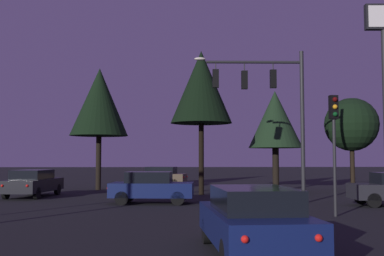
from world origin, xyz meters
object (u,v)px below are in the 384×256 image
(car_nearside_lane, at_px, (253,220))
(car_crossing_left, at_px, (151,187))
(traffic_light_corner_right, at_px, (334,131))
(traffic_signal_mast_arm, at_px, (270,97))
(car_far_lane, at_px, (33,183))
(tree_center_horizon, at_px, (351,125))
(tree_right_cluster, at_px, (275,120))
(tree_behind_sign, at_px, (99,102))
(store_sign_illuminated, at_px, (384,62))
(tree_left_far, at_px, (201,87))
(car_parked_lot, at_px, (160,176))

(car_nearside_lane, height_order, car_crossing_left, same)
(traffic_light_corner_right, relative_size, car_nearside_lane, 0.97)
(traffic_signal_mast_arm, xyz_separation_m, car_crossing_left, (-5.79, 0.05, -4.37))
(car_nearside_lane, height_order, car_far_lane, same)
(tree_center_horizon, bearing_deg, tree_right_cluster, 171.90)
(tree_center_horizon, height_order, tree_right_cluster, tree_right_cluster)
(traffic_light_corner_right, relative_size, tree_behind_sign, 0.54)
(car_nearside_lane, xyz_separation_m, store_sign_illuminated, (6.32, 6.82, 5.06))
(car_far_lane, distance_m, tree_right_cluster, 15.69)
(traffic_light_corner_right, distance_m, tree_behind_sign, 18.89)
(car_crossing_left, distance_m, tree_right_cluster, 11.86)
(tree_left_far, bearing_deg, tree_center_horizon, 11.12)
(car_nearside_lane, height_order, car_parked_lot, same)
(store_sign_illuminated, relative_size, tree_left_far, 0.93)
(car_nearside_lane, distance_m, car_far_lane, 18.64)
(car_crossing_left, xyz_separation_m, tree_behind_sign, (-4.10, 9.72, 5.26))
(tree_center_horizon, bearing_deg, car_nearside_lane, -117.16)
(traffic_light_corner_right, bearing_deg, tree_behind_sign, 126.92)
(car_crossing_left, distance_m, tree_left_far, 8.25)
(traffic_light_corner_right, bearing_deg, tree_right_cluster, 86.91)
(traffic_light_corner_right, relative_size, tree_center_horizon, 0.74)
(traffic_light_corner_right, bearing_deg, car_far_lane, 146.57)
(car_crossing_left, height_order, tree_left_far, tree_left_far)
(traffic_light_corner_right, height_order, car_far_lane, traffic_light_corner_right)
(car_far_lane, xyz_separation_m, tree_center_horizon, (19.53, 3.31, 3.56))
(traffic_light_corner_right, distance_m, tree_left_far, 11.88)
(car_nearside_lane, xyz_separation_m, tree_behind_sign, (-6.94, 21.67, 5.26))
(traffic_light_corner_right, height_order, car_parked_lot, traffic_light_corner_right)
(car_parked_lot, bearing_deg, car_nearside_lane, -83.56)
(store_sign_illuminated, bearing_deg, car_nearside_lane, -132.83)
(car_far_lane, bearing_deg, traffic_signal_mast_arm, -17.76)
(car_far_lane, bearing_deg, car_crossing_left, -30.32)
(store_sign_illuminated, xyz_separation_m, tree_right_cluster, (-1.33, 13.13, -1.13))
(car_parked_lot, relative_size, store_sign_illuminated, 0.53)
(traffic_light_corner_right, xyz_separation_m, car_parked_lot, (-7.09, 18.21, -2.42))
(tree_right_cluster, bearing_deg, tree_behind_sign, 171.78)
(car_nearside_lane, bearing_deg, car_crossing_left, 103.38)
(tree_left_far, bearing_deg, store_sign_illuminated, -58.45)
(traffic_signal_mast_arm, bearing_deg, car_parked_lot, 113.84)
(car_far_lane, relative_size, car_parked_lot, 1.10)
(tree_left_far, xyz_separation_m, tree_right_cluster, (5.10, 2.66, -1.74))
(car_crossing_left, xyz_separation_m, tree_left_far, (2.74, 5.33, 5.67))
(traffic_light_corner_right, xyz_separation_m, tree_right_cluster, (0.71, 13.21, 1.51))
(car_nearside_lane, relative_size, car_far_lane, 0.99)
(car_nearside_lane, distance_m, tree_right_cluster, 20.93)
(traffic_light_corner_right, height_order, store_sign_illuminated, store_sign_illuminated)
(car_nearside_lane, distance_m, tree_center_horizon, 21.93)
(tree_behind_sign, bearing_deg, car_crossing_left, -67.14)
(car_crossing_left, bearing_deg, tree_left_far, 62.84)
(traffic_signal_mast_arm, distance_m, tree_left_far, 6.33)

